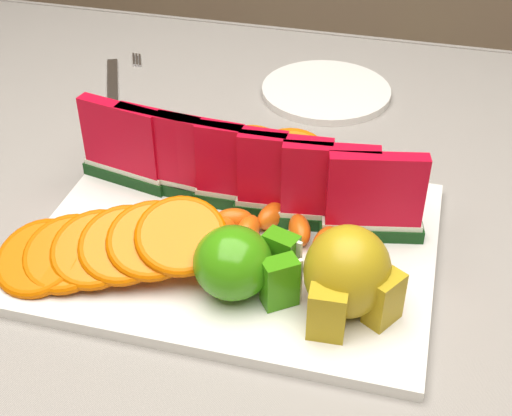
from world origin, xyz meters
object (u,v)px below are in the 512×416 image
at_px(pear_cluster, 348,276).
at_px(fork, 115,83).
at_px(platter, 235,243).
at_px(side_plate, 326,91).
at_px(apple_cluster, 241,264).

xyz_separation_m(pear_cluster, fork, (-0.39, 0.37, -0.05)).
bearing_deg(pear_cluster, fork, 136.18).
distance_m(platter, side_plate, 0.35).
xyz_separation_m(platter, fork, (-0.27, 0.31, -0.00)).
bearing_deg(pear_cluster, platter, 150.77).
height_order(pear_cluster, fork, pear_cluster).
distance_m(platter, fork, 0.41).
bearing_deg(apple_cluster, fork, 127.90).
bearing_deg(fork, pear_cluster, -43.82).
distance_m(platter, apple_cluster, 0.09).
relative_size(platter, apple_cluster, 3.74).
bearing_deg(fork, platter, -48.87).
bearing_deg(side_plate, apple_cluster, -90.62).
xyz_separation_m(platter, pear_cluster, (0.12, -0.07, 0.04)).
height_order(apple_cluster, pear_cluster, pear_cluster).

